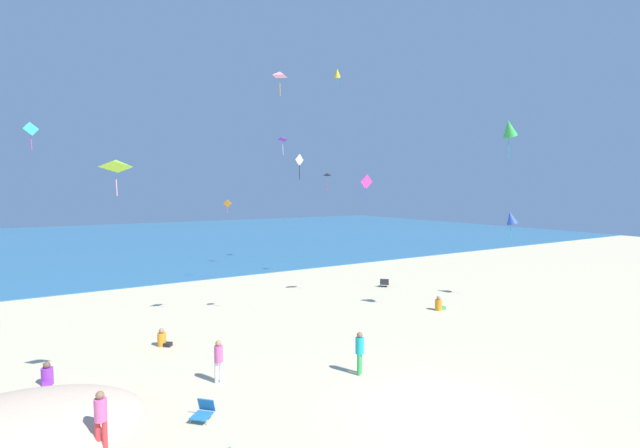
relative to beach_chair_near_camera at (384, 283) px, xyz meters
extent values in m
plane|color=beige|center=(-9.74, -3.74, -0.25)|extent=(120.00, 120.00, 0.00)
cube|color=teal|center=(-9.74, 38.46, -0.23)|extent=(120.00, 60.00, 0.05)
ellipsoid|color=beige|center=(-19.96, -8.91, -0.25)|extent=(6.75, 4.73, 1.69)
cube|color=black|center=(0.08, 0.08, -0.08)|extent=(0.72, 0.71, 0.03)
cube|color=black|center=(-0.09, -0.10, 0.10)|extent=(0.54, 0.52, 0.37)
cylinder|color=#B7B7BC|center=(-0.04, 0.37, -0.17)|extent=(0.02, 0.02, 0.17)
cylinder|color=#B7B7BC|center=(0.37, -0.01, -0.17)|extent=(0.02, 0.02, 0.17)
cube|color=#2370B2|center=(-15.46, -10.62, -0.10)|extent=(0.71, 0.71, 0.03)
cube|color=#2370B2|center=(-15.26, -10.43, 0.08)|extent=(0.44, 0.45, 0.37)
cylinder|color=#B7B7BC|center=(-15.40, -10.91, -0.18)|extent=(0.02, 0.02, 0.15)
cylinder|color=#B7B7BC|center=(-15.74, -10.55, -0.18)|extent=(0.02, 0.02, 0.15)
cylinder|color=green|center=(-9.83, -10.35, 0.11)|extent=(0.13, 0.13, 0.73)
cylinder|color=green|center=(-9.96, -10.45, 0.11)|extent=(0.13, 0.13, 0.73)
cylinder|color=#19ADB2|center=(-9.90, -10.40, 0.75)|extent=(0.41, 0.41, 0.55)
sphere|color=#846047|center=(-9.90, -10.40, 1.12)|extent=(0.20, 0.20, 0.20)
cylinder|color=white|center=(-14.13, -8.50, 0.10)|extent=(0.12, 0.12, 0.70)
cylinder|color=white|center=(-14.29, -8.47, 0.10)|extent=(0.12, 0.12, 0.70)
cylinder|color=#D8599E|center=(-14.21, -8.49, 0.71)|extent=(0.34, 0.34, 0.53)
sphere|color=#A87A5B|center=(-14.21, -8.49, 1.06)|extent=(0.19, 0.19, 0.19)
cylinder|color=red|center=(-17.86, -10.73, 0.11)|extent=(0.13, 0.13, 0.73)
cylinder|color=red|center=(-18.01, -10.65, 0.11)|extent=(0.13, 0.13, 0.73)
cylinder|color=#D8599E|center=(-17.93, -10.69, 0.75)|extent=(0.39, 0.39, 0.55)
sphere|color=#846047|center=(-17.93, -10.69, 1.12)|extent=(0.20, 0.20, 0.20)
cylinder|color=orange|center=(-14.97, -3.88, 0.01)|extent=(0.49, 0.49, 0.53)
sphere|color=#A87A5B|center=(-14.97, -3.88, 0.37)|extent=(0.21, 0.21, 0.21)
cube|color=black|center=(-14.82, -4.03, -0.17)|extent=(0.46, 0.46, 0.15)
cylinder|color=purple|center=(-18.97, -5.66, 0.02)|extent=(0.38, 0.38, 0.54)
sphere|color=brown|center=(-18.97, -5.66, 0.39)|extent=(0.22, 0.22, 0.22)
cube|color=purple|center=(-18.99, -5.87, -0.17)|extent=(0.30, 0.41, 0.16)
cylinder|color=orange|center=(-1.36, -5.96, 0.02)|extent=(0.36, 0.36, 0.55)
sphere|color=#A87A5B|center=(-1.36, -5.96, 0.40)|extent=(0.22, 0.22, 0.22)
cube|color=green|center=(-1.14, -5.96, -0.17)|extent=(0.40, 0.28, 0.16)
pyramid|color=black|center=(-1.52, 4.53, 7.17)|extent=(0.57, 0.55, 0.23)
cylinder|color=red|center=(-1.54, 4.51, 6.43)|extent=(0.06, 0.06, 0.88)
cone|color=blue|center=(3.73, -6.52, 4.49)|extent=(0.97, 0.91, 0.85)
cylinder|color=#1EADAD|center=(3.73, -6.52, 3.69)|extent=(0.05, 0.04, 1.02)
cone|color=yellow|center=(1.18, 7.29, 15.17)|extent=(0.88, 0.95, 0.82)
cylinder|color=#1EADAD|center=(1.18, 7.29, 14.47)|extent=(0.10, 0.13, 0.86)
pyramid|color=purple|center=(-2.92, 8.54, 9.97)|extent=(0.73, 0.77, 0.41)
cylinder|color=white|center=(-2.97, 8.51, 9.16)|extent=(0.11, 0.08, 0.83)
cube|color=#DB3DA8|center=(-3.11, -2.00, 6.52)|extent=(0.88, 0.20, 0.87)
cylinder|color=blue|center=(-3.11, -2.00, 5.87)|extent=(0.05, 0.12, 0.67)
cube|color=white|center=(-8.76, -4.27, 7.43)|extent=(0.50, 0.20, 0.52)
cylinder|color=black|center=(-8.76, -4.27, 6.89)|extent=(0.04, 0.05, 0.71)
cube|color=orange|center=(-8.13, 6.73, 5.15)|extent=(0.44, 0.41, 0.56)
cylinder|color=#DB3DA8|center=(-8.13, 6.73, 4.73)|extent=(0.07, 0.10, 0.44)
cube|color=#1EADAD|center=(-19.15, 3.87, 9.02)|extent=(0.69, 0.26, 0.69)
cylinder|color=#DB3DA8|center=(-19.15, 3.87, 8.40)|extent=(0.06, 0.06, 0.74)
cone|color=green|center=(-0.54, -9.28, 8.88)|extent=(0.98, 0.79, 0.94)
cylinder|color=#1EADAD|center=(-0.54, -9.28, 8.03)|extent=(0.10, 0.05, 1.07)
pyramid|color=pink|center=(-10.36, -5.46, 10.82)|extent=(0.61, 0.48, 0.23)
cylinder|color=orange|center=(-10.35, -5.47, 10.18)|extent=(0.04, 0.04, 0.52)
pyramid|color=#99DB33|center=(-17.09, -8.47, 6.78)|extent=(0.80, 0.72, 0.42)
cylinder|color=pink|center=(-17.11, -8.52, 6.11)|extent=(0.06, 0.09, 0.47)
camera|label=1|loc=(-19.04, -22.42, 6.03)|focal=25.38mm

